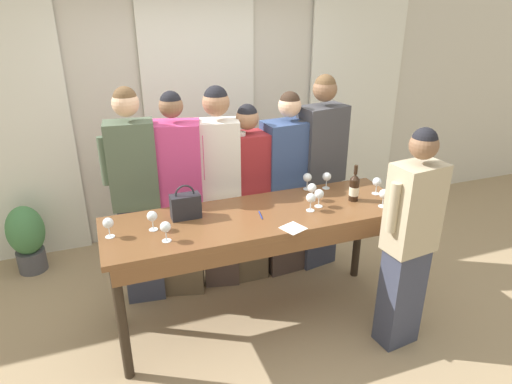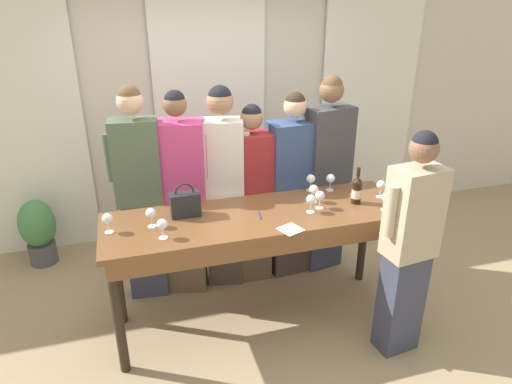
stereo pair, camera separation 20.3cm
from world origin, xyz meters
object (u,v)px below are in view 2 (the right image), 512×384
(wine_glass_center_right, at_px, (107,219))
(wine_glass_back_mid, at_px, (311,200))
(handbag, at_px, (185,204))
(host_pouring, at_px, (409,245))
(wine_glass_front_left, at_px, (331,179))
(wine_glass_back_right, at_px, (320,196))
(wine_glass_back_left, at_px, (151,214))
(guest_beige_cap, at_px, (326,174))
(wine_glass_center_left, at_px, (381,186))
(wine_glass_near_host, at_px, (314,190))
(potted_plant, at_px, (38,230))
(guest_olive_jacket, at_px, (140,193))
(wine_glass_front_right, at_px, (162,225))
(guest_navy_coat, at_px, (292,187))
(wine_glass_center_mid, at_px, (386,198))
(wine_glass_front_mid, at_px, (311,179))
(guest_cream_sweater, at_px, (223,186))
(tasting_bar, at_px, (260,230))
(guest_striped_shirt, at_px, (252,195))
(guest_pink_top, at_px, (181,196))
(wine_bottle, at_px, (357,190))

(wine_glass_center_right, distance_m, wine_glass_back_mid, 1.46)
(handbag, bearing_deg, host_pouring, -27.12)
(wine_glass_front_left, bearing_deg, wine_glass_back_right, -127.05)
(wine_glass_back_left, relative_size, guest_beige_cap, 0.08)
(handbag, bearing_deg, wine_glass_back_mid, -13.04)
(wine_glass_center_left, xyz_separation_m, wine_glass_near_host, (-0.55, 0.07, 0.00))
(potted_plant, bearing_deg, guest_olive_jacket, -39.53)
(wine_glass_back_mid, xyz_separation_m, wine_glass_back_right, (0.09, 0.04, -0.00))
(wine_glass_front_right, xyz_separation_m, guest_navy_coat, (1.23, 0.79, -0.19))
(wine_glass_back_left, distance_m, guest_beige_cap, 1.73)
(wine_glass_back_right, xyz_separation_m, wine_glass_near_host, (0.00, 0.12, 0.00))
(wine_glass_near_host, height_order, guest_navy_coat, guest_navy_coat)
(wine_glass_center_mid, distance_m, wine_glass_near_host, 0.55)
(wine_glass_front_mid, xyz_separation_m, wine_glass_back_right, (-0.07, -0.34, -0.00))
(wine_glass_near_host, xyz_separation_m, guest_navy_coat, (0.03, 0.54, -0.19))
(guest_navy_coat, distance_m, guest_beige_cap, 0.34)
(wine_glass_center_left, relative_size, guest_beige_cap, 0.08)
(guest_olive_jacket, height_order, guest_cream_sweater, guest_olive_jacket)
(tasting_bar, height_order, wine_glass_center_right, wine_glass_center_right)
(wine_glass_front_mid, height_order, wine_glass_center_mid, same)
(tasting_bar, xyz_separation_m, potted_plant, (-1.81, 1.46, -0.48))
(guest_striped_shirt, bearing_deg, tasting_bar, -100.92)
(wine_glass_back_right, bearing_deg, wine_glass_front_left, 52.95)
(handbag, distance_m, wine_glass_back_mid, 0.93)
(handbag, height_order, guest_striped_shirt, guest_striped_shirt)
(wine_glass_back_right, bearing_deg, wine_glass_back_left, 177.35)
(guest_pink_top, height_order, potted_plant, guest_pink_top)
(handbag, height_order, host_pouring, host_pouring)
(wine_glass_front_mid, height_order, wine_glass_center_right, same)
(guest_olive_jacket, relative_size, guest_cream_sweater, 1.02)
(wine_glass_back_left, height_order, wine_glass_back_right, same)
(wine_bottle, relative_size, guest_olive_jacket, 0.16)
(wine_glass_front_right, height_order, guest_striped_shirt, guest_striped_shirt)
(wine_glass_near_host, xyz_separation_m, guest_cream_sweater, (-0.61, 0.54, -0.11))
(guest_navy_coat, height_order, host_pouring, guest_navy_coat)
(wine_glass_back_mid, height_order, guest_pink_top, guest_pink_top)
(guest_striped_shirt, bearing_deg, wine_glass_near_host, -56.71)
(tasting_bar, relative_size, guest_navy_coat, 1.33)
(handbag, relative_size, guest_cream_sweater, 0.14)
(wine_glass_front_left, relative_size, guest_navy_coat, 0.08)
(wine_bottle, xyz_separation_m, guest_pink_top, (-1.29, 0.65, -0.16))
(tasting_bar, height_order, wine_glass_back_left, wine_glass_back_left)
(guest_cream_sweater, distance_m, guest_navy_coat, 0.65)
(wine_glass_front_right, xyz_separation_m, wine_glass_near_host, (1.20, 0.25, -0.00))
(wine_glass_back_right, relative_size, guest_olive_jacket, 0.08)
(guest_striped_shirt, distance_m, potted_plant, 2.16)
(wine_glass_center_left, bearing_deg, guest_cream_sweater, 152.62)
(wine_glass_center_mid, relative_size, guest_navy_coat, 0.08)
(wine_glass_back_right, relative_size, potted_plant, 0.21)
(guest_striped_shirt, bearing_deg, wine_glass_back_left, -146.46)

